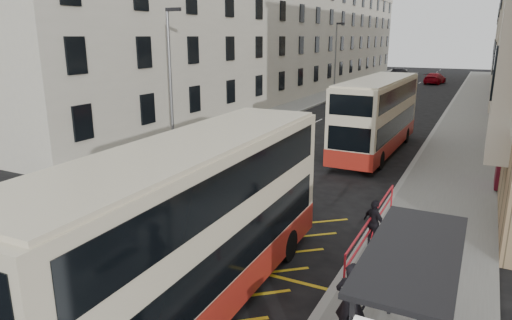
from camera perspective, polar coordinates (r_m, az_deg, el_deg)
The scene contains 19 objects.
ground at distance 13.99m, azimuth -18.73°, elevation -14.28°, with size 200.00×200.00×0.00m, color black.
pavement_right at distance 38.88m, azimuth 24.85°, elevation 3.98°, with size 4.00×120.00×0.15m, color slate.
pavement_left at distance 42.25m, azimuth 3.36°, elevation 6.16°, with size 3.00×120.00×0.15m, color slate.
kerb_right at distance 38.98m, azimuth 21.92°, elevation 4.32°, with size 0.25×120.00×0.15m, color gray.
kerb_left at distance 41.68m, azimuth 5.26°, elevation 6.00°, with size 0.25×120.00×0.15m, color gray.
road_markings at distance 54.47m, azimuth 17.13°, elevation 7.48°, with size 10.00×110.00×0.01m, color silver, non-canonical shape.
terrace_left at distance 58.31m, azimuth 4.22°, elevation 14.99°, with size 9.18×79.00×13.25m.
bus_shelter at distance 9.15m, azimuth 19.34°, elevation -15.62°, with size 1.65×4.25×2.70m.
guard_railing at distance 15.47m, azimuth 14.41°, elevation -7.48°, with size 0.06×6.56×1.01m.
street_lamp_near at distance 25.57m, azimuth -10.58°, elevation 10.33°, with size 0.93×0.18×8.00m.
street_lamp_far at distance 52.64m, azimuth 9.97°, elevation 12.74°, with size 0.93×0.18×8.00m.
double_decker_front at distance 11.21m, azimuth -7.92°, elevation -8.48°, with size 2.79×11.00×4.36m.
double_decker_rear at distance 27.69m, azimuth 14.88°, elevation 5.40°, with size 2.78×11.01×4.37m.
pedestrian_near at distance 10.61m, azimuth 11.77°, elevation -17.04°, with size 0.69×0.45×1.89m, color black.
pedestrian_far at distance 15.15m, azimuth 14.54°, elevation -7.68°, with size 0.92×0.38×1.57m, color black.
white_van at distance 49.95m, azimuth 10.90°, elevation 7.99°, with size 2.20×4.76×1.32m, color silver.
car_silver at distance 61.30m, azimuth 16.00°, elevation 9.06°, with size 1.78×4.43×1.51m, color #A6A8AD.
car_dark at distance 81.58m, azimuth 17.26°, elevation 10.33°, with size 1.53×4.38×1.44m, color black.
car_red at distance 72.36m, azimuth 21.45°, elevation 9.49°, with size 2.22×5.45×1.58m, color #9D030F.
Camera 1 is at (9.06, -8.30, 6.70)m, focal length 32.00 mm.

